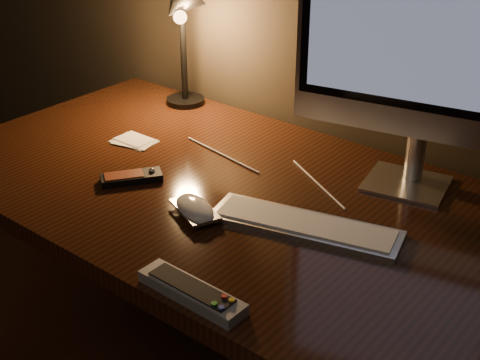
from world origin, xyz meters
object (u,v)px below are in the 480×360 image
Objects in this scene: mouse at (195,210)px; media_remote at (131,177)px; monitor at (424,39)px; desk at (286,240)px; desk_lamp at (181,21)px; keyboard at (305,225)px; tv_remote at (192,292)px.

mouse is 0.87× the size of media_remote.
monitor is 0.56m from mouse.
desk_lamp is at bearing 157.39° from desk.
keyboard reaches higher than desk.
media_remote is at bearing -61.36° from desk_lamp.
monitor is at bearing -18.50° from media_remote.
monitor is 0.69m from desk_lamp.
tv_remote is (-0.02, -0.30, 0.00)m from keyboard.
tv_remote is (0.09, -0.41, 0.14)m from desk.
desk is 4.44× the size of desk_lamp.
tv_remote is 0.88m from desk_lamp.
media_remote reaches higher than keyboard.
keyboard is at bearing 49.22° from mouse.
tv_remote is (0.17, -0.20, 0.00)m from mouse.
desk_lamp is at bearing 165.59° from monitor.
monitor is at bearing -2.44° from desk_lamp.
tv_remote reaches higher than mouse.
desk_lamp is at bearing 63.12° from media_remote.
desk is 13.49× the size of mouse.
monitor is (0.19, 0.17, 0.45)m from desk.
desk is 0.44m from tv_remote.
keyboard is 1.03× the size of desk_lamp.
monitor is 2.69× the size of tv_remote.
monitor is at bearing 60.86° from keyboard.
monitor is 4.00× the size of media_remote.
keyboard is 3.14× the size of mouse.
desk_lamp is (-0.21, 0.39, 0.23)m from media_remote.
media_remote is 0.50m from desk_lamp.
media_remote is 0.44m from tv_remote.
monitor is 0.67m from media_remote.
tv_remote is (0.38, -0.22, 0.00)m from media_remote.
keyboard is (0.11, -0.11, 0.14)m from desk.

